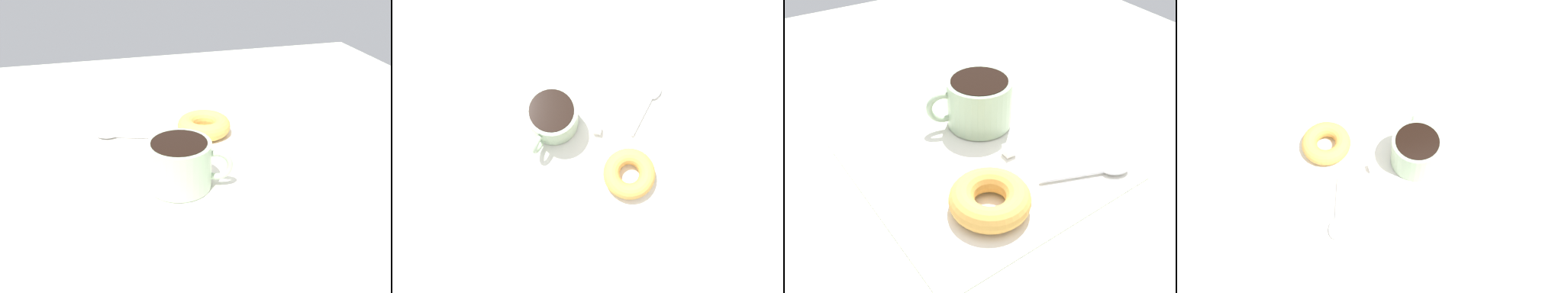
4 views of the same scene
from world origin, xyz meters
TOP-DOWN VIEW (x-y plane):
  - ground_plane at (0.00, 0.00)cm, footprint 120.00×120.00cm
  - napkin at (0.82, -2.72)cm, footprint 32.27×32.27cm
  - coffee_cup at (4.85, 4.38)cm, footprint 11.65×9.10cm
  - donut at (-2.86, -10.85)cm, footprint 9.40×9.40cm
  - spoon at (12.63, -13.13)cm, footprint 11.65×5.10cm
  - sugar_cube at (4.51, -3.91)cm, footprint 1.41×1.41cm

SIDE VIEW (x-z plane):
  - ground_plane at x=0.00cm, z-range -2.00..0.00cm
  - napkin at x=0.82cm, z-range 0.00..0.30cm
  - spoon at x=12.63cm, z-range 0.25..1.15cm
  - sugar_cube at x=4.51cm, z-range 0.30..1.71cm
  - donut at x=-2.86cm, z-range 0.30..3.27cm
  - coffee_cup at x=4.85cm, z-range 0.44..7.37cm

